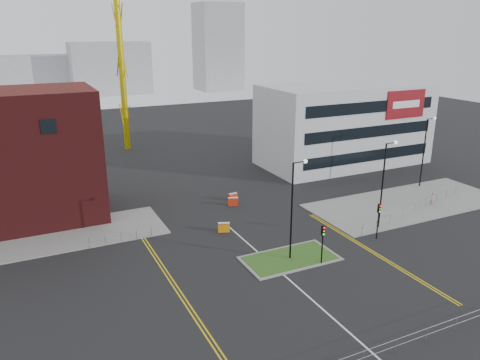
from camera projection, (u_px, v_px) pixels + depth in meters
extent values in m
plane|color=black|center=(323.00, 310.00, 34.52)|extent=(200.00, 200.00, 0.00)
cube|color=slate|center=(19.00, 243.00, 45.14)|extent=(28.00, 8.00, 0.12)
cube|color=slate|center=(408.00, 203.00, 55.57)|extent=(24.00, 10.00, 0.12)
cube|color=slate|center=(290.00, 258.00, 42.19)|extent=(8.60, 4.60, 0.08)
cube|color=#284F1A|center=(290.00, 258.00, 42.19)|extent=(8.00, 4.00, 0.12)
cube|color=#4E1314|center=(8.00, 159.00, 48.15)|extent=(18.00, 10.00, 14.00)
cube|color=black|center=(48.00, 126.00, 44.26)|extent=(1.40, 0.10, 1.40)
cube|color=silver|center=(344.00, 124.00, 70.83)|extent=(25.00, 12.00, 12.00)
cube|color=black|center=(368.00, 156.00, 66.74)|extent=(22.00, 0.10, 1.60)
cube|color=black|center=(371.00, 132.00, 65.67)|extent=(22.00, 0.10, 1.60)
cube|color=black|center=(373.00, 107.00, 64.59)|extent=(22.00, 0.10, 1.60)
cube|color=maroon|center=(406.00, 104.00, 67.01)|extent=(7.00, 0.15, 4.00)
cube|color=white|center=(406.00, 104.00, 66.92)|extent=(5.00, 0.05, 1.00)
cylinder|color=gold|center=(119.00, 34.00, 75.04)|extent=(1.00, 1.00, 37.95)
cylinder|color=black|center=(292.00, 213.00, 40.82)|extent=(0.16, 0.16, 9.00)
cylinder|color=black|center=(299.00, 162.00, 39.68)|extent=(1.20, 0.10, 0.10)
sphere|color=silver|center=(305.00, 161.00, 39.93)|extent=(0.36, 0.36, 0.36)
cylinder|color=black|center=(382.00, 187.00, 47.48)|extent=(0.16, 0.16, 9.00)
cylinder|color=black|center=(391.00, 143.00, 46.34)|extent=(1.20, 0.10, 0.10)
sphere|color=silver|center=(396.00, 142.00, 46.59)|extent=(0.36, 0.36, 0.36)
cylinder|color=black|center=(423.00, 154.00, 60.10)|extent=(0.16, 0.16, 9.00)
cylinder|color=black|center=(431.00, 119.00, 58.97)|extent=(1.20, 0.10, 0.10)
sphere|color=silver|center=(435.00, 118.00, 59.21)|extent=(0.36, 0.36, 0.36)
cylinder|color=black|center=(322.00, 248.00, 40.85)|extent=(0.12, 0.12, 3.00)
cube|color=black|center=(323.00, 231.00, 40.33)|extent=(0.28, 0.22, 0.90)
sphere|color=red|center=(324.00, 228.00, 40.12)|extent=(0.18, 0.18, 0.18)
sphere|color=orange|center=(324.00, 231.00, 40.22)|extent=(0.18, 0.18, 0.18)
sphere|color=#0CCC33|center=(324.00, 234.00, 40.31)|extent=(0.18, 0.18, 0.18)
cylinder|color=black|center=(378.00, 224.00, 45.86)|extent=(0.12, 0.12, 3.00)
cube|color=black|center=(379.00, 208.00, 45.34)|extent=(0.28, 0.22, 0.90)
sphere|color=red|center=(380.00, 206.00, 45.13)|extent=(0.18, 0.18, 0.18)
sphere|color=orange|center=(380.00, 209.00, 45.23)|extent=(0.18, 0.18, 0.18)
sphere|color=#0CCC33|center=(380.00, 212.00, 45.32)|extent=(0.18, 0.18, 0.18)
cylinder|color=gray|center=(381.00, 345.00, 29.05)|extent=(24.00, 0.04, 0.04)
cylinder|color=gray|center=(380.00, 352.00, 29.20)|extent=(24.00, 0.04, 0.04)
cylinder|color=gray|center=(121.00, 233.00, 45.11)|extent=(6.00, 0.04, 0.04)
cylinder|color=gray|center=(121.00, 237.00, 45.26)|extent=(6.00, 0.04, 0.04)
cylinder|color=gray|center=(89.00, 243.00, 44.03)|extent=(0.05, 0.05, 1.10)
cylinder|color=gray|center=(151.00, 232.00, 46.50)|extent=(0.05, 0.05, 1.10)
cylinder|color=gray|center=(415.00, 204.00, 52.50)|extent=(19.01, 5.04, 0.04)
cylinder|color=gray|center=(414.00, 208.00, 52.66)|extent=(19.01, 5.04, 0.04)
cylinder|color=gray|center=(362.00, 231.00, 46.60)|extent=(0.05, 0.05, 1.10)
cylinder|color=gray|center=(456.00, 190.00, 58.71)|extent=(0.05, 0.05, 1.10)
cube|color=silver|center=(308.00, 297.00, 36.23)|extent=(0.15, 30.00, 0.01)
cube|color=gold|center=(166.00, 275.00, 39.39)|extent=(0.12, 24.00, 0.01)
cube|color=gold|center=(169.00, 274.00, 39.51)|extent=(0.12, 24.00, 0.01)
cube|color=gold|center=(370.00, 252.00, 43.58)|extent=(0.12, 20.00, 0.01)
cube|color=gold|center=(373.00, 251.00, 43.70)|extent=(0.12, 20.00, 0.01)
cube|color=gray|center=(110.00, 68.00, 147.70)|extent=(24.00, 12.00, 16.00)
cube|color=gray|center=(218.00, 47.00, 155.97)|extent=(14.00, 12.00, 28.00)
cube|color=gray|center=(48.00, 74.00, 149.48)|extent=(30.00, 12.00, 12.00)
imported|color=#BF7C96|center=(433.00, 199.00, 54.53)|extent=(0.74, 0.64, 1.72)
cube|color=orange|center=(224.00, 227.00, 47.68)|extent=(1.24, 0.79, 0.98)
cube|color=silver|center=(224.00, 223.00, 47.55)|extent=(1.24, 0.79, 0.12)
cube|color=red|center=(233.00, 202.00, 54.82)|extent=(1.23, 0.77, 0.97)
cube|color=silver|center=(233.00, 198.00, 54.68)|extent=(1.23, 0.77, 0.12)
cube|color=red|center=(233.00, 197.00, 56.51)|extent=(1.10, 0.47, 0.89)
cube|color=silver|center=(233.00, 194.00, 56.38)|extent=(1.10, 0.47, 0.11)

